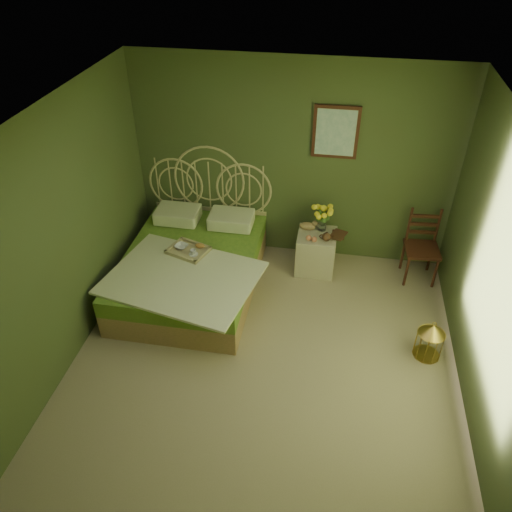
% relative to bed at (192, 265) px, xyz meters
% --- Properties ---
extents(floor, '(4.50, 4.50, 0.00)m').
position_rel_bed_xyz_m(floor, '(1.08, -1.26, -0.31)').
color(floor, tan).
rests_on(floor, ground).
extents(ceiling, '(4.50, 4.50, 0.00)m').
position_rel_bed_xyz_m(ceiling, '(1.08, -1.26, 2.29)').
color(ceiling, silver).
rests_on(ceiling, wall_back).
extents(wall_back, '(4.00, 0.00, 4.00)m').
position_rel_bed_xyz_m(wall_back, '(1.08, 0.99, 0.99)').
color(wall_back, '#45582E').
rests_on(wall_back, floor).
extents(wall_left, '(0.00, 4.50, 4.50)m').
position_rel_bed_xyz_m(wall_left, '(-0.92, -1.26, 0.99)').
color(wall_left, '#45582E').
rests_on(wall_left, floor).
extents(wall_right, '(0.00, 4.50, 4.50)m').
position_rel_bed_xyz_m(wall_right, '(3.08, -1.26, 0.99)').
color(wall_right, '#45582E').
rests_on(wall_right, floor).
extents(wall_art, '(0.54, 0.04, 0.64)m').
position_rel_bed_xyz_m(wall_art, '(1.58, 0.96, 1.44)').
color(wall_art, '#371B0F').
rests_on(wall_art, wall_back).
extents(bed, '(1.83, 2.32, 1.44)m').
position_rel_bed_xyz_m(bed, '(0.00, 0.00, 0.00)').
color(bed, tan).
rests_on(bed, floor).
extents(nightstand, '(0.49, 0.49, 0.97)m').
position_rel_bed_xyz_m(nightstand, '(1.48, 0.61, 0.04)').
color(nightstand, beige).
rests_on(nightstand, floor).
extents(chair, '(0.44, 0.44, 0.92)m').
position_rel_bed_xyz_m(chair, '(2.78, 0.71, 0.20)').
color(chair, '#371B0F').
rests_on(chair, floor).
extents(birdcage, '(0.28, 0.28, 0.43)m').
position_rel_bed_xyz_m(birdcage, '(2.78, -0.72, -0.10)').
color(birdcage, '#B48E39').
rests_on(birdcage, floor).
extents(book_lower, '(0.16, 0.21, 0.02)m').
position_rel_bed_xyz_m(book_lower, '(1.66, 0.62, 0.23)').
color(book_lower, '#381E0F').
rests_on(book_lower, nightstand).
extents(book_upper, '(0.25, 0.28, 0.02)m').
position_rel_bed_xyz_m(book_upper, '(1.66, 0.62, 0.25)').
color(book_upper, '#472819').
rests_on(book_upper, nightstand).
extents(cereal_bowl, '(0.20, 0.20, 0.04)m').
position_rel_bed_xyz_m(cereal_bowl, '(-0.12, 0.00, 0.26)').
color(cereal_bowl, white).
rests_on(cereal_bowl, bed).
extents(coffee_cup, '(0.09, 0.09, 0.07)m').
position_rel_bed_xyz_m(coffee_cup, '(0.06, -0.11, 0.27)').
color(coffee_cup, white).
rests_on(coffee_cup, bed).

